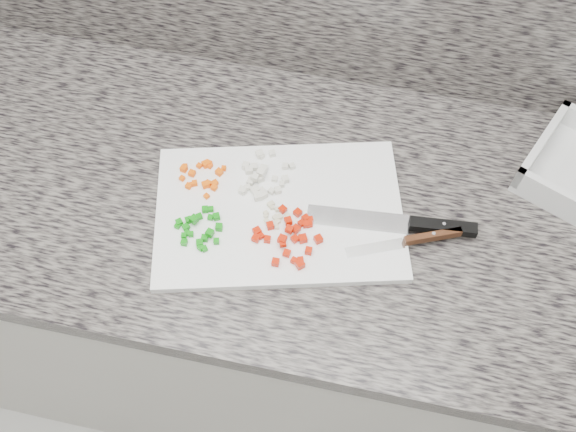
# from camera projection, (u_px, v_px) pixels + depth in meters

# --- Properties ---
(cabinet) EXTENTS (3.92, 0.62, 0.86)m
(cabinet) POSITION_uv_depth(u_px,v_px,m) (289.00, 302.00, 1.54)
(cabinet) COLOR silver
(cabinet) RESTS_ON ground
(countertop) EXTENTS (3.96, 0.64, 0.04)m
(countertop) POSITION_uv_depth(u_px,v_px,m) (289.00, 200.00, 1.16)
(countertop) COLOR #645E58
(countertop) RESTS_ON cabinet
(cutting_board) EXTENTS (0.48, 0.38, 0.01)m
(cutting_board) POSITION_uv_depth(u_px,v_px,m) (279.00, 213.00, 1.11)
(cutting_board) COLOR white
(cutting_board) RESTS_ON countertop
(carrot_pile) EXTENTS (0.08, 0.08, 0.01)m
(carrot_pile) POSITION_uv_depth(u_px,v_px,m) (203.00, 176.00, 1.14)
(carrot_pile) COLOR #F95B05
(carrot_pile) RESTS_ON cutting_board
(onion_pile) EXTENTS (0.09, 0.11, 0.02)m
(onion_pile) POSITION_uv_depth(u_px,v_px,m) (261.00, 178.00, 1.13)
(onion_pile) COLOR silver
(onion_pile) RESTS_ON cutting_board
(green_pepper_pile) EXTENTS (0.08, 0.09, 0.02)m
(green_pepper_pile) POSITION_uv_depth(u_px,v_px,m) (199.00, 228.00, 1.08)
(green_pepper_pile) COLOR #0C850C
(green_pepper_pile) RESTS_ON cutting_board
(red_pepper_pile) EXTENTS (0.12, 0.12, 0.02)m
(red_pepper_pile) POSITION_uv_depth(u_px,v_px,m) (290.00, 236.00, 1.07)
(red_pepper_pile) COLOR red
(red_pepper_pile) RESTS_ON cutting_board
(garlic_pile) EXTENTS (0.05, 0.05, 0.01)m
(garlic_pile) POSITION_uv_depth(u_px,v_px,m) (275.00, 216.00, 1.10)
(garlic_pile) COLOR beige
(garlic_pile) RESTS_ON cutting_board
(chef_knife) EXTENTS (0.29, 0.05, 0.02)m
(chef_knife) POSITION_uv_depth(u_px,v_px,m) (413.00, 224.00, 1.08)
(chef_knife) COLOR white
(chef_knife) RESTS_ON cutting_board
(paring_knife) EXTENTS (0.19, 0.09, 0.02)m
(paring_knife) POSITION_uv_depth(u_px,v_px,m) (418.00, 239.00, 1.07)
(paring_knife) COLOR white
(paring_knife) RESTS_ON cutting_board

